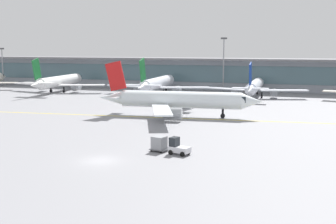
# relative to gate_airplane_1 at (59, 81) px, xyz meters

# --- Properties ---
(ground_plane) EXTENTS (400.00, 400.00, 0.00)m
(ground_plane) POSITION_rel_gate_airplane_1_xyz_m (45.23, -65.53, -3.05)
(ground_plane) COLOR gray
(taxiway_centreline_stripe) EXTENTS (109.58, 10.30, 0.01)m
(taxiway_centreline_stripe) POSITION_rel_gate_airplane_1_xyz_m (45.66, -34.11, -3.04)
(taxiway_centreline_stripe) COLOR yellow
(taxiway_centreline_stripe) RESTS_ON ground_plane
(terminal_concourse) EXTENTS (223.34, 11.00, 9.60)m
(terminal_concourse) POSITION_rel_gate_airplane_1_xyz_m (45.23, 21.21, 1.87)
(terminal_concourse) COLOR #8C939E
(terminal_concourse) RESTS_ON ground_plane
(gate_airplane_1) EXTENTS (28.48, 30.67, 10.16)m
(gate_airplane_1) POSITION_rel_gate_airplane_1_xyz_m (0.00, 0.00, 0.00)
(gate_airplane_1) COLOR white
(gate_airplane_1) RESTS_ON ground_plane
(gate_airplane_2) EXTENTS (29.20, 31.36, 10.40)m
(gate_airplane_2) POSITION_rel_gate_airplane_1_xyz_m (29.61, 1.52, 0.07)
(gate_airplane_2) COLOR silver
(gate_airplane_2) RESTS_ON ground_plane
(gate_airplane_3) EXTENTS (27.02, 28.97, 9.62)m
(gate_airplane_3) POSITION_rel_gate_airplane_1_xyz_m (55.67, 3.45, -0.16)
(gate_airplane_3) COLOR silver
(gate_airplane_3) RESTS_ON ground_plane
(taxiing_regional_jet) EXTENTS (31.62, 29.28, 10.47)m
(taxiing_regional_jet) POSITION_rel_gate_airplane_1_xyz_m (45.25, -32.14, 0.09)
(taxiing_regional_jet) COLOR white
(taxiing_regional_jet) RESTS_ON ground_plane
(baggage_tug) EXTENTS (2.88, 2.17, 2.10)m
(baggage_tug) POSITION_rel_gate_airplane_1_xyz_m (53.10, -59.96, -2.15)
(baggage_tug) COLOR silver
(baggage_tug) RESTS_ON ground_plane
(cargo_dolly_lead) EXTENTS (2.45, 2.10, 1.94)m
(cargo_dolly_lead) POSITION_rel_gate_airplane_1_xyz_m (50.40, -59.22, -1.99)
(cargo_dolly_lead) COLOR #595B60
(cargo_dolly_lead) RESTS_ON ground_plane
(apron_light_mast_0) EXTENTS (1.80, 0.36, 12.62)m
(apron_light_mast_0) POSITION_rel_gate_airplane_1_xyz_m (-29.62, 12.98, 3.94)
(apron_light_mast_0) COLOR gray
(apron_light_mast_0) RESTS_ON ground_plane
(apron_light_mast_1) EXTENTS (1.80, 0.36, 15.68)m
(apron_light_mast_1) POSITION_rel_gate_airplane_1_xyz_m (45.41, 14.48, 5.49)
(apron_light_mast_1) COLOR gray
(apron_light_mast_1) RESTS_ON ground_plane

